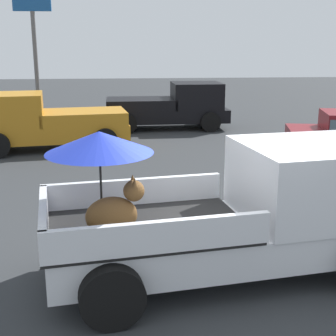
# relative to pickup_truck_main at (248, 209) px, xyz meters

# --- Properties ---
(ground_plane) EXTENTS (80.00, 80.00, 0.00)m
(ground_plane) POSITION_rel_pickup_truck_main_xyz_m (-0.38, -0.05, -0.98)
(ground_plane) COLOR #2D3033
(pickup_truck_main) EXTENTS (5.27, 2.86, 2.23)m
(pickup_truck_main) POSITION_rel_pickup_truck_main_xyz_m (0.00, 0.00, 0.00)
(pickup_truck_main) COLOR black
(pickup_truck_main) RESTS_ON ground
(pickup_truck_red) EXTENTS (5.00, 2.68, 1.80)m
(pickup_truck_red) POSITION_rel_pickup_truck_main_xyz_m (-4.29, 8.88, -0.11)
(pickup_truck_red) COLOR black
(pickup_truck_red) RESTS_ON ground
(pickup_truck_far) EXTENTS (4.83, 2.23, 1.80)m
(pickup_truck_far) POSITION_rel_pickup_truck_main_xyz_m (0.12, 12.31, -0.11)
(pickup_truck_far) COLOR black
(pickup_truck_far) RESTS_ON ground
(motel_sign) EXTENTS (1.40, 0.16, 5.35)m
(motel_sign) POSITION_rel_pickup_truck_main_xyz_m (-5.08, 12.54, 2.77)
(motel_sign) COLOR #59595B
(motel_sign) RESTS_ON ground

